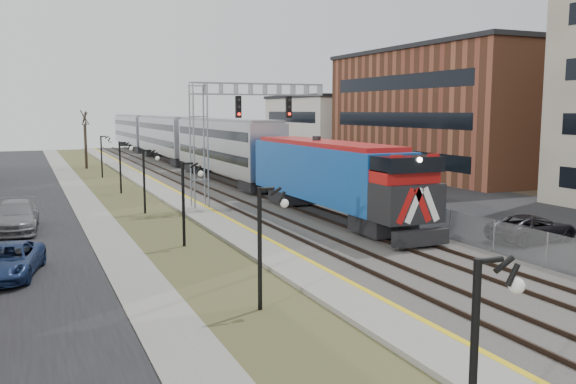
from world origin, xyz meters
TOP-DOWN VIEW (x-y plane):
  - street_west at (-11.50, 35.00)m, footprint 7.00×120.00m
  - sidewalk at (-7.00, 35.00)m, footprint 2.00×120.00m
  - grass_median at (-4.00, 35.00)m, footprint 4.00×120.00m
  - platform at (-1.00, 35.00)m, footprint 2.00×120.00m
  - ballast_bed at (4.00, 35.00)m, footprint 8.00×120.00m
  - parking_lot at (16.00, 35.00)m, footprint 16.00×120.00m
  - platform_edge at (-0.12, 35.00)m, footprint 0.24×120.00m
  - track_near at (2.00, 35.00)m, footprint 1.58×120.00m
  - track_far at (5.50, 35.00)m, footprint 1.58×120.00m
  - train at (5.50, 57.06)m, footprint 3.00×85.85m
  - signal_gantry at (1.22, 27.99)m, footprint 9.00×1.07m
  - lampposts at (-4.00, 18.29)m, footprint 0.14×62.14m
  - fence at (8.20, 35.00)m, footprint 0.04×120.00m
  - buildings_east at (30.00, 31.18)m, footprint 16.00×76.00m
  - car_lot_c at (11.93, 12.45)m, footprint 4.74×2.35m
  - car_lot_d at (11.25, 25.36)m, footprint 4.86×2.36m
  - car_lot_e at (11.18, 26.85)m, footprint 4.73×1.91m
  - car_lot_f at (13.48, 40.68)m, footprint 4.21×2.76m
  - car_street_a at (-11.48, 15.50)m, footprint 3.02×4.95m
  - car_street_b at (-11.29, 25.10)m, footprint 2.53×5.60m

SIDE VIEW (x-z plane):
  - street_west at x=-11.50m, z-range 0.00..0.04m
  - parking_lot at x=16.00m, z-range 0.00..0.04m
  - grass_median at x=-4.00m, z-range 0.00..0.06m
  - sidewalk at x=-7.00m, z-range 0.00..0.08m
  - ballast_bed at x=4.00m, z-range 0.00..0.20m
  - platform at x=-1.00m, z-range 0.00..0.24m
  - platform_edge at x=-0.12m, z-range 0.24..0.25m
  - track_near at x=2.00m, z-range 0.20..0.35m
  - track_far at x=5.50m, z-range 0.20..0.35m
  - car_street_a at x=-11.48m, z-range 0.00..1.28m
  - car_lot_c at x=11.93m, z-range 0.00..1.29m
  - car_lot_f at x=13.48m, z-range 0.00..1.31m
  - car_lot_d at x=11.25m, z-range 0.00..1.36m
  - car_street_b at x=-11.29m, z-range 0.00..1.59m
  - fence at x=8.20m, z-range 0.00..1.60m
  - car_lot_e at x=11.18m, z-range 0.00..1.61m
  - lampposts at x=-4.00m, z-range 0.00..4.00m
  - train at x=5.50m, z-range 0.26..5.58m
  - signal_gantry at x=1.22m, z-range 1.51..9.66m
  - buildings_east at x=30.00m, z-range -1.19..13.81m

